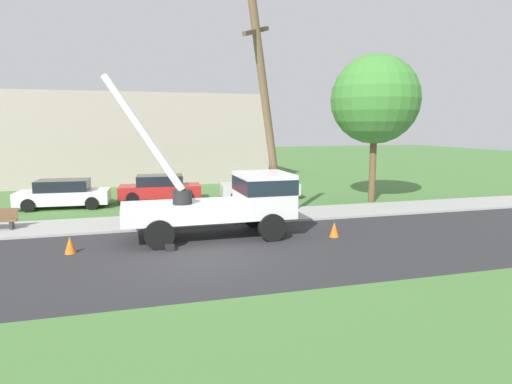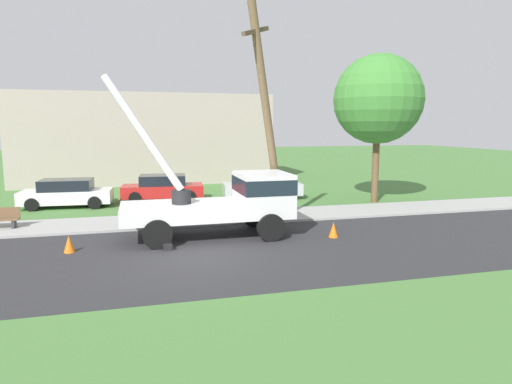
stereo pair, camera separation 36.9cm
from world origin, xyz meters
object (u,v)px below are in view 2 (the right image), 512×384
Objects in this scene: traffic_cone_ahead at (333,230)px; utility_truck at (229,199)px; leaning_utility_pole at (267,117)px; roadside_tree_near at (378,100)px; parked_sedan_red at (163,188)px; parked_sedan_white at (67,193)px; parked_sedan_silver at (262,186)px; traffic_cone_behind at (69,244)px.

utility_truck is at bearing 160.66° from traffic_cone_ahead.
leaning_utility_pole reaches higher than roadside_tree_near.
leaning_utility_pole is 5.20m from traffic_cone_ahead.
utility_truck reaches higher than traffic_cone_ahead.
leaning_utility_pole reaches higher than parked_sedan_red.
utility_truck is 1.50× the size of parked_sedan_white.
parked_sedan_red is at bearing 9.65° from parked_sedan_white.
parked_sedan_red is (-3.80, 7.67, -3.76)m from leaning_utility_pole.
leaning_utility_pole is at bearing -38.36° from parked_sedan_white.
roadside_tree_near is (5.57, -2.78, 4.78)m from parked_sedan_silver.
leaning_utility_pole is 8.45m from roadside_tree_near.
parked_sedan_silver is (3.53, 8.07, -0.70)m from utility_truck.
traffic_cone_behind is 0.12× the size of parked_sedan_white.
parked_sedan_red is 0.58× the size of roadside_tree_near.
roadside_tree_near is at bearing 29.54° from leaning_utility_pole.
leaning_utility_pole is 15.58× the size of traffic_cone_behind.
leaning_utility_pole is 15.58× the size of traffic_cone_ahead.
leaning_utility_pole is (1.80, 1.15, 3.07)m from utility_truck.
traffic_cone_behind is (-9.21, 0.37, 0.00)m from traffic_cone_ahead.
parked_sedan_silver is (5.53, -0.75, 0.00)m from parked_sedan_red.
parked_sedan_silver reaches higher than traffic_cone_behind.
leaning_utility_pole is 11.65m from parked_sedan_white.
parked_sedan_white is at bearing 98.39° from traffic_cone_behind.
parked_sedan_white is at bearing 170.36° from roadside_tree_near.
parked_sedan_red is at bearing 162.34° from roadside_tree_near.
traffic_cone_ahead is at bearing -89.13° from parked_sedan_silver.
parked_sedan_red is (-5.67, 10.11, 0.43)m from traffic_cone_ahead.
leaning_utility_pole is at bearing 15.71° from traffic_cone_behind.
leaning_utility_pole reaches higher than parked_sedan_silver.
roadside_tree_near is (7.30, 4.14, 1.02)m from leaning_utility_pole.
leaning_utility_pole reaches higher than parked_sedan_white.
parked_sedan_red and parked_sedan_silver have the same top height.
traffic_cone_behind is at bearing -109.97° from parked_sedan_red.
parked_sedan_white is 16.87m from roadside_tree_near.
utility_truck is at bearing -147.37° from leaning_utility_pole.
utility_truck reaches higher than traffic_cone_behind.
traffic_cone_ahead is at bearing -60.71° from parked_sedan_red.
traffic_cone_behind is at bearing -157.04° from roadside_tree_near.
roadside_tree_near is at bearing 22.96° from traffic_cone_behind.
parked_sedan_red is 5.58m from parked_sedan_silver.
utility_truck is 8.83m from parked_sedan_silver.
roadside_tree_near is at bearing -9.64° from parked_sedan_white.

